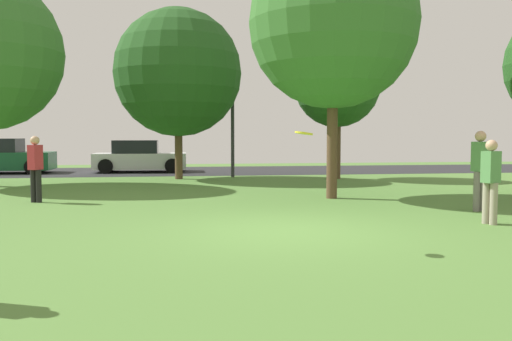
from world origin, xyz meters
TOP-DOWN VIEW (x-y plane):
  - ground_plane at (0.00, 0.00)m, footprint 44.00×44.00m
  - road_strip at (0.00, 16.00)m, footprint 44.00×6.40m
  - birch_tree_lone at (4.18, 10.78)m, footprint 3.29×3.29m
  - oak_tree_left at (2.20, 4.61)m, footprint 4.45×4.45m
  - maple_tree_near at (-1.85, 11.51)m, footprint 4.84×4.84m
  - person_thrower at (4.00, 0.14)m, footprint 0.38×0.33m
  - person_bystander at (4.76, 1.79)m, footprint 0.31×0.37m
  - person_walking at (-5.39, 4.79)m, footprint 0.34×0.38m
  - frisbee_disc at (-0.01, -1.51)m, footprint 0.30×0.30m
  - parked_car_green at (-9.68, 15.74)m, footprint 4.39×1.97m
  - parked_car_white at (-3.64, 15.73)m, footprint 4.10×2.08m
  - street_lamp_post at (0.29, 12.20)m, footprint 0.14×0.14m

SIDE VIEW (x-z plane):
  - ground_plane at x=0.00m, z-range 0.00..0.00m
  - road_strip at x=0.00m, z-range 0.00..0.01m
  - parked_car_white at x=-3.64m, z-range -0.07..1.38m
  - parked_car_green at x=-9.68m, z-range -0.07..1.46m
  - person_thrower at x=4.00m, z-range 0.08..1.68m
  - person_walking at x=-5.39m, z-range 0.09..1.75m
  - person_bystander at x=4.76m, z-range 0.10..1.89m
  - frisbee_disc at x=-0.01m, z-range 1.69..1.75m
  - street_lamp_post at x=0.29m, z-range 0.00..4.50m
  - birch_tree_lone at x=4.18m, z-range 0.97..6.24m
  - maple_tree_near at x=-1.85m, z-range 0.81..7.28m
  - oak_tree_left at x=2.20m, z-range 1.18..8.01m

